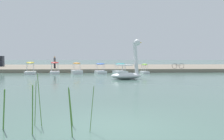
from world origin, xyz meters
TOP-DOWN VIEW (x-y plane):
  - ground_plane at (0.00, 0.00)m, footprint 534.92×534.92m
  - shore_bank_far at (0.00, 38.65)m, footprint 138.46×24.66m
  - swan_boat at (2.31, 16.15)m, footprint 3.05×1.88m
  - pedal_boat_lime at (5.35, 24.15)m, footprint 1.06×1.80m
  - pedal_boat_teal at (2.24, 23.98)m, footprint 1.87×2.50m
  - pedal_boat_blue at (-0.24, 24.44)m, footprint 1.64×2.25m
  - pedal_boat_orange at (-3.21, 24.33)m, footprint 1.68×2.31m
  - pedal_boat_red at (-5.93, 24.27)m, footprint 1.35×1.92m
  - pedal_boat_yellow at (-8.86, 23.92)m, footprint 1.53×2.11m
  - person_on_path at (-6.84, 29.34)m, footprint 0.28×0.28m
  - bicycle_parked at (10.82, 27.80)m, footprint 1.68×0.34m
  - reed_clump_foreground at (-1.95, -0.46)m, footprint 2.54×1.18m

SIDE VIEW (x-z plane):
  - ground_plane at x=0.00m, z-range 0.00..0.00m
  - shore_bank_far at x=0.00m, z-range 0.00..0.48m
  - pedal_boat_lime at x=5.35m, z-range -0.22..1.04m
  - pedal_boat_blue at x=-0.24m, z-range -0.26..1.07m
  - pedal_boat_orange at x=-3.21m, z-range -0.30..1.12m
  - pedal_boat_teal at x=2.24m, z-range -0.23..1.09m
  - pedal_boat_red at x=-5.93m, z-range -0.32..1.18m
  - pedal_boat_yellow at x=-8.86m, z-range -0.32..1.18m
  - reed_clump_foreground at x=-1.95m, z-range -0.13..1.37m
  - swan_boat at x=2.31m, z-range -1.13..2.62m
  - bicycle_parked at x=10.82m, z-range 0.48..1.23m
  - person_on_path at x=-6.84m, z-range 0.55..2.31m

